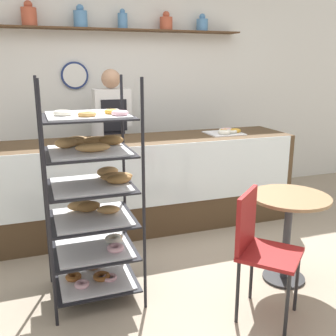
# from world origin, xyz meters

# --- Properties ---
(ground_plane) EXTENTS (14.00, 14.00, 0.00)m
(ground_plane) POSITION_xyz_m (0.00, 0.00, 0.00)
(ground_plane) COLOR gray
(back_wall) EXTENTS (10.00, 0.30, 2.70)m
(back_wall) POSITION_xyz_m (-0.00, 2.09, 1.37)
(back_wall) COLOR white
(back_wall) RESTS_ON ground_plane
(display_counter) EXTENTS (3.12, 0.71, 0.95)m
(display_counter) POSITION_xyz_m (0.00, 1.04, 0.48)
(display_counter) COLOR #4C3823
(display_counter) RESTS_ON ground_plane
(pastry_rack) EXTENTS (0.64, 0.60, 1.62)m
(pastry_rack) POSITION_xyz_m (-0.73, -0.09, 0.77)
(pastry_rack) COLOR black
(pastry_rack) RESTS_ON ground_plane
(person_worker) EXTENTS (0.41, 0.23, 1.64)m
(person_worker) POSITION_xyz_m (-0.23, 1.62, 0.90)
(person_worker) COLOR #282833
(person_worker) RESTS_ON ground_plane
(cafe_table) EXTENTS (0.61, 0.61, 0.71)m
(cafe_table) POSITION_xyz_m (0.74, -0.39, 0.53)
(cafe_table) COLOR #262628
(cafe_table) RESTS_ON ground_plane
(cafe_chair) EXTENTS (0.54, 0.54, 0.88)m
(cafe_chair) POSITION_xyz_m (0.27, -0.70, 0.54)
(cafe_chair) COLOR black
(cafe_chair) RESTS_ON ground_plane
(coffee_carafe) EXTENTS (0.12, 0.12, 0.33)m
(coffee_carafe) POSITION_xyz_m (-0.51, 0.92, 1.11)
(coffee_carafe) COLOR gray
(coffee_carafe) RESTS_ON display_counter
(donut_tray_counter) EXTENTS (0.38, 0.35, 0.05)m
(donut_tray_counter) POSITION_xyz_m (0.92, 1.03, 0.98)
(donut_tray_counter) COLOR silver
(donut_tray_counter) RESTS_ON display_counter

